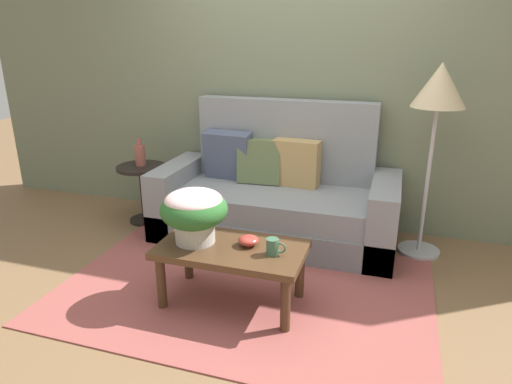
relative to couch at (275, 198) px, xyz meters
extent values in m
plane|color=brown|center=(0.04, -0.87, -0.34)|extent=(14.00, 14.00, 0.00)
cube|color=slate|center=(0.04, 0.46, 1.14)|extent=(6.40, 0.12, 2.96)
cube|color=#994C47|center=(0.04, -0.96, -0.34)|extent=(2.52, 1.69, 0.01)
cube|color=slate|center=(0.01, -0.08, -0.22)|extent=(2.02, 0.86, 0.24)
cube|color=gray|center=(0.01, -0.10, 0.00)|extent=(1.58, 0.78, 0.20)
cube|color=gray|center=(0.01, 0.28, 0.34)|extent=(1.58, 0.16, 0.93)
cube|color=gray|center=(-0.89, -0.08, -0.04)|extent=(0.22, 0.86, 0.60)
cube|color=gray|center=(0.91, -0.08, -0.04)|extent=(0.22, 0.86, 0.60)
cube|color=tan|center=(0.15, 0.12, 0.30)|extent=(0.41, 0.20, 0.40)
cube|color=#4C5670|center=(-0.47, 0.12, 0.31)|extent=(0.44, 0.24, 0.44)
cube|color=#607047|center=(-0.17, 0.11, 0.29)|extent=(0.40, 0.24, 0.39)
cylinder|color=#442D1B|center=(-0.39, -1.31, -0.16)|extent=(0.06, 0.06, 0.36)
cylinder|color=#442D1B|center=(0.43, -1.31, -0.16)|extent=(0.06, 0.06, 0.36)
cylinder|color=#442D1B|center=(-0.39, -0.92, -0.16)|extent=(0.06, 0.06, 0.36)
cylinder|color=#442D1B|center=(0.43, -0.92, -0.16)|extent=(0.06, 0.06, 0.36)
cube|color=#4C331E|center=(0.02, -1.12, 0.04)|extent=(0.94, 0.51, 0.04)
cylinder|color=black|center=(-1.26, -0.07, -0.33)|extent=(0.29, 0.29, 0.03)
cylinder|color=black|center=(-1.26, -0.07, -0.07)|extent=(0.05, 0.05, 0.49)
cylinder|color=black|center=(-1.26, -0.07, 0.19)|extent=(0.45, 0.45, 0.03)
cylinder|color=#B2B2B7|center=(1.21, 0.02, -0.33)|extent=(0.33, 0.33, 0.03)
cylinder|color=#B2B2B7|center=(1.21, 0.02, 0.26)|extent=(0.03, 0.03, 1.15)
cone|color=#C6B289|center=(1.21, 0.02, 1.00)|extent=(0.39, 0.39, 0.32)
cylinder|color=#B7B2A8|center=(-0.23, -1.12, 0.14)|extent=(0.26, 0.26, 0.15)
ellipsoid|color=#286028|center=(-0.23, -1.12, 0.29)|extent=(0.43, 0.43, 0.24)
ellipsoid|color=beige|center=(-0.23, -1.12, 0.35)|extent=(0.37, 0.37, 0.13)
cylinder|color=#3D664C|center=(0.30, -1.15, 0.12)|extent=(0.08, 0.08, 0.10)
torus|color=#3D664C|center=(0.35, -1.15, 0.12)|extent=(0.07, 0.01, 0.07)
cylinder|color=#B2382D|center=(0.12, -1.07, 0.08)|extent=(0.05, 0.05, 0.02)
ellipsoid|color=#B2382D|center=(0.12, -1.07, 0.11)|extent=(0.13, 0.13, 0.06)
cylinder|color=#934C42|center=(-1.27, -0.05, 0.30)|extent=(0.09, 0.09, 0.19)
cylinder|color=#934C42|center=(-1.27, -0.05, 0.42)|extent=(0.04, 0.04, 0.06)
camera|label=1|loc=(0.95, -3.54, 1.34)|focal=31.69mm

